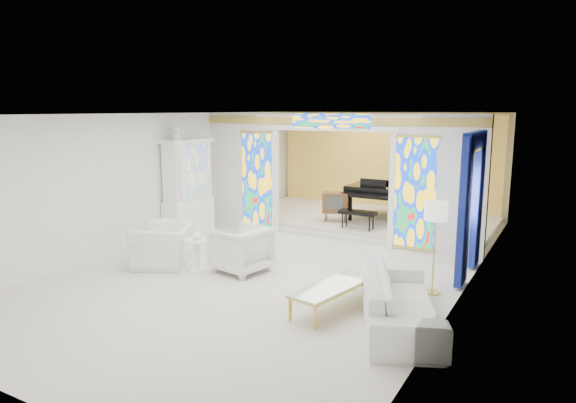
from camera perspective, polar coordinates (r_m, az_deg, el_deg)
The scene contains 24 objects.
floor at distance 10.75m, azimuth 0.32°, elevation -6.49°, with size 12.00×12.00×0.00m, color silver.
ceiling at distance 10.29m, azimuth 0.34°, elevation 9.72°, with size 7.00×12.00×0.02m, color silver.
wall_back at distance 15.89m, azimuth 10.93°, elevation 4.30°, with size 7.00×0.02×3.00m, color white.
wall_front at distance 6.04m, azimuth -28.70°, elevation -6.36°, with size 7.00×0.02×3.00m, color white.
wall_left at distance 12.48m, azimuth -13.87°, elevation 2.61°, with size 0.02×12.00×3.00m, color white.
wall_right at distance 9.26m, azimuth 19.62°, elevation -0.27°, with size 0.02×12.00×3.00m, color white.
partition_wall at distance 12.16m, azimuth 4.91°, elevation 3.40°, with size 7.00×0.22×3.00m.
stained_glass_left at distance 13.08m, azimuth -3.42°, elevation 2.35°, with size 0.90×0.04×2.40m, color gold.
stained_glass_right at distance 11.43m, azimuth 13.96°, elevation 0.91°, with size 0.90×0.04×2.40m, color gold.
stained_glass_transom at distance 11.98m, azimuth 4.79°, elevation 8.90°, with size 2.00×0.04×0.34m, color gold.
alcove_platform at distance 14.34m, azimuth 8.32°, elevation -1.96°, with size 6.80×3.80×0.18m, color silver.
gold_curtain_back at distance 15.78m, azimuth 10.79°, elevation 4.27°, with size 6.70×0.10×2.90m, color gold.
chandelier at distance 13.87m, azimuth 9.21°, elevation 7.87°, with size 0.48×0.48×0.30m, color gold.
blue_drapes at distance 9.95m, azimuth 19.79°, elevation 0.86°, with size 0.14×1.85×2.65m.
china_cabinet at distance 12.78m, azimuth -11.05°, elevation 1.39°, with size 0.56×1.46×2.72m.
armchair_left at distance 10.64m, azimuth -13.52°, elevation -4.69°, with size 1.25×1.09×0.81m, color white.
armchair_right at distance 9.93m, azimuth -5.23°, elevation -5.30°, with size 0.94×0.97×0.88m, color silver.
sofa at distance 7.72m, azimuth 12.29°, elevation -10.64°, with size 2.55×1.00×0.74m, color white.
side_table at distance 10.07m, azimuth -10.06°, elevation -5.37°, with size 0.55×0.55×0.63m.
vase at distance 10.00m, azimuth -10.11°, elevation -3.70°, with size 0.16×0.16×0.17m, color white.
coffee_table at distance 8.16m, azimuth 5.47°, elevation -9.28°, with size 0.92×1.91×0.41m.
floor_lamp at distance 8.87m, azimuth 16.11°, elevation -1.51°, with size 0.44×0.44×1.58m.
grand_piano at distance 14.09m, azimuth 10.87°, elevation 1.27°, with size 1.81×2.81×1.12m.
tv_console at distance 13.49m, azimuth 5.33°, elevation -0.13°, with size 0.76×0.62×0.76m.
Camera 1 is at (5.00, -9.00, 3.10)m, focal length 32.00 mm.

